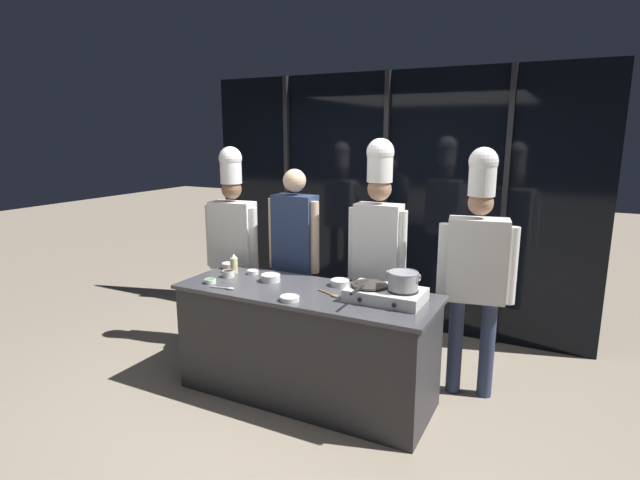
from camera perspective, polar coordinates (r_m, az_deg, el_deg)
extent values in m
plane|color=gray|center=(4.23, -1.61, -17.25)|extent=(24.00, 24.00, 0.00)
cube|color=black|center=(5.39, 7.55, 4.29)|extent=(4.24, 0.04, 2.70)
cube|color=#232326|center=(5.86, -3.78, 5.00)|extent=(0.05, 0.05, 2.70)
cube|color=#232326|center=(5.35, 7.39, 4.24)|extent=(0.05, 0.05, 2.70)
cube|color=#232326|center=(5.08, 20.26, 3.16)|extent=(0.05, 0.05, 2.70)
cube|color=#2D2D30|center=(4.04, -1.64, -11.95)|extent=(1.99, 0.71, 0.86)
cube|color=#47474C|center=(3.88, -1.68, -5.97)|extent=(2.05, 0.75, 0.03)
cube|color=silver|center=(3.66, 7.52, -6.23)|extent=(0.55, 0.35, 0.09)
cylinder|color=black|center=(3.68, 5.68, -5.21)|extent=(0.22, 0.22, 0.01)
cylinder|color=black|center=(3.54, 4.56, -6.81)|extent=(0.03, 0.01, 0.03)
cylinder|color=black|center=(3.61, 9.44, -5.71)|extent=(0.22, 0.22, 0.01)
cylinder|color=black|center=(3.45, 8.47, -7.38)|extent=(0.03, 0.01, 0.03)
cylinder|color=#38332D|center=(3.68, 5.69, -5.06)|extent=(0.26, 0.26, 0.01)
cone|color=#38332D|center=(3.68, 5.69, -4.80)|extent=(0.28, 0.28, 0.04)
cylinder|color=black|center=(3.46, 4.25, -5.69)|extent=(0.02, 0.21, 0.02)
cylinder|color=#93969B|center=(3.58, 9.48, -4.65)|extent=(0.21, 0.21, 0.13)
torus|color=#93969B|center=(3.57, 9.52, -3.68)|extent=(0.22, 0.22, 0.01)
torus|color=#93969B|center=(3.61, 7.73, -3.81)|extent=(0.01, 0.05, 0.05)
torus|color=#93969B|center=(3.54, 11.31, -4.25)|extent=(0.01, 0.05, 0.05)
cylinder|color=beige|center=(4.39, -9.80, -2.88)|extent=(0.06, 0.06, 0.13)
cone|color=white|center=(4.37, -9.84, -1.81)|extent=(0.05, 0.05, 0.04)
cylinder|color=white|center=(4.11, -5.65, -4.35)|extent=(0.16, 0.16, 0.05)
torus|color=white|center=(4.11, -5.66, -3.99)|extent=(0.16, 0.16, 0.01)
cylinder|color=white|center=(4.11, -5.65, -4.16)|extent=(0.13, 0.13, 0.03)
cylinder|color=white|center=(4.14, -12.43, -4.63)|extent=(0.09, 0.09, 0.03)
torus|color=white|center=(4.14, -12.44, -4.42)|extent=(0.09, 0.09, 0.01)
cylinder|color=#4C9E47|center=(4.14, -12.44, -4.51)|extent=(0.08, 0.08, 0.02)
cylinder|color=white|center=(4.29, -10.43, -3.83)|extent=(0.10, 0.10, 0.05)
torus|color=white|center=(4.28, -10.44, -3.48)|extent=(0.10, 0.10, 0.01)
cylinder|color=#382319|center=(4.28, -10.44, -3.65)|extent=(0.08, 0.08, 0.03)
cylinder|color=white|center=(3.98, 2.29, -4.92)|extent=(0.15, 0.15, 0.05)
torus|color=white|center=(3.98, 2.29, -4.61)|extent=(0.15, 0.15, 0.01)
cylinder|color=silver|center=(3.98, 2.29, -4.76)|extent=(0.12, 0.12, 0.02)
cylinder|color=white|center=(4.56, -10.33, -2.92)|extent=(0.13, 0.13, 0.05)
torus|color=white|center=(4.55, -10.34, -2.64)|extent=(0.13, 0.13, 0.01)
cylinder|color=#EAA893|center=(4.55, -10.33, -2.77)|extent=(0.11, 0.11, 0.02)
cylinder|color=white|center=(4.35, -7.68, -3.66)|extent=(0.10, 0.10, 0.03)
torus|color=white|center=(4.34, -7.68, -3.46)|extent=(0.10, 0.10, 0.01)
cylinder|color=silver|center=(4.34, -7.68, -3.54)|extent=(0.08, 0.08, 0.02)
cylinder|color=white|center=(3.64, -3.48, -6.71)|extent=(0.14, 0.14, 0.03)
torus|color=white|center=(3.64, -3.49, -6.48)|extent=(0.14, 0.14, 0.01)
cylinder|color=silver|center=(3.64, -3.49, -6.57)|extent=(0.12, 0.12, 0.02)
cube|color=olive|center=(3.81, 0.59, -5.98)|extent=(0.14, 0.08, 0.01)
ellipsoid|color=olive|center=(3.73, 1.67, -6.36)|extent=(0.08, 0.07, 0.02)
cube|color=#B2B5BA|center=(4.00, -11.54, -5.35)|extent=(0.14, 0.04, 0.01)
ellipsoid|color=#B2B5BA|center=(3.96, -10.22, -5.47)|extent=(0.07, 0.05, 0.02)
cylinder|color=#232326|center=(4.98, -8.43, -7.69)|extent=(0.11, 0.11, 0.80)
cylinder|color=#232326|center=(5.09, -10.72, -7.35)|extent=(0.11, 0.11, 0.80)
cube|color=white|center=(4.84, -9.89, 0.55)|extent=(0.44, 0.27, 0.64)
cylinder|color=white|center=(4.71, -7.62, 0.10)|extent=(0.08, 0.08, 0.59)
cylinder|color=white|center=(4.93, -12.41, 0.48)|extent=(0.08, 0.08, 0.59)
sphere|color=brown|center=(4.77, -10.08, 5.75)|extent=(0.19, 0.19, 0.19)
cylinder|color=white|center=(4.76, -10.16, 7.78)|extent=(0.20, 0.20, 0.23)
sphere|color=white|center=(4.75, -10.21, 9.18)|extent=(0.22, 0.22, 0.22)
cylinder|color=#232326|center=(4.62, -1.63, -8.80)|extent=(0.10, 0.10, 0.85)
cylinder|color=#232326|center=(4.72, -3.88, -8.35)|extent=(0.10, 0.10, 0.85)
cube|color=navy|center=(4.46, -2.87, 0.75)|extent=(0.39, 0.21, 0.69)
cylinder|color=beige|center=(4.33, -0.64, 0.27)|extent=(0.08, 0.08, 0.63)
cylinder|color=beige|center=(4.55, -5.39, 0.80)|extent=(0.08, 0.08, 0.63)
sphere|color=beige|center=(4.39, -2.93, 6.80)|extent=(0.20, 0.20, 0.20)
cylinder|color=#2D3856|center=(4.39, 7.73, -10.19)|extent=(0.10, 0.10, 0.83)
cylinder|color=#2D3856|center=(4.45, 5.11, -9.80)|extent=(0.10, 0.10, 0.83)
cube|color=white|center=(4.20, 6.65, -0.43)|extent=(0.39, 0.21, 0.67)
cylinder|color=white|center=(4.11, 9.35, -0.95)|extent=(0.08, 0.08, 0.62)
cylinder|color=white|center=(4.24, 3.77, -0.40)|extent=(0.08, 0.08, 0.62)
sphere|color=#A87A5B|center=(4.12, 6.81, 5.83)|extent=(0.20, 0.20, 0.20)
cylinder|color=white|center=(4.11, 6.87, 8.25)|extent=(0.21, 0.21, 0.24)
sphere|color=white|center=(4.10, 6.91, 9.93)|extent=(0.23, 0.23, 0.23)
cylinder|color=#2D3856|center=(4.26, 18.54, -11.73)|extent=(0.12, 0.12, 0.80)
cylinder|color=#2D3856|center=(4.25, 15.18, -11.54)|extent=(0.12, 0.12, 0.80)
cube|color=white|center=(4.03, 17.49, -2.18)|extent=(0.48, 0.31, 0.65)
cylinder|color=white|center=(4.01, 21.04, -2.77)|extent=(0.09, 0.09, 0.59)
cylinder|color=white|center=(4.00, 13.90, -2.34)|extent=(0.09, 0.09, 0.59)
sphere|color=#A87A5B|center=(3.94, 17.90, 4.05)|extent=(0.19, 0.19, 0.19)
cylinder|color=white|center=(3.92, 18.07, 6.65)|extent=(0.20, 0.20, 0.26)
sphere|color=white|center=(3.92, 18.19, 8.50)|extent=(0.22, 0.22, 0.22)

